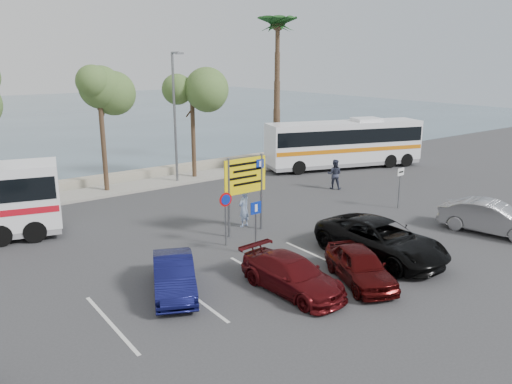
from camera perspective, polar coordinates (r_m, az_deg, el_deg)
ground at (r=20.08m, az=1.79°, el=-7.72°), size 120.00×120.00×0.00m
kerb_strip at (r=31.68m, az=-14.11°, el=0.52°), size 44.00×2.40×0.15m
seawall at (r=33.44m, az=-15.46°, el=1.58°), size 48.00×0.80×0.60m
tree_mid at (r=30.22m, az=-17.59°, el=12.25°), size 3.20×3.20×8.00m
tree_right at (r=32.73m, az=-7.37°, el=12.11°), size 3.20×3.20×7.40m
palm_tree at (r=36.69m, az=2.49°, el=18.30°), size 4.80×4.80×11.20m
street_lamp_right at (r=31.71m, az=-9.24°, el=9.11°), size 0.45×1.15×8.01m
direction_sign at (r=22.32m, az=-1.22°, el=1.21°), size 2.20×0.12×3.60m
sign_no_stop at (r=21.03m, az=-3.49°, el=-2.10°), size 0.60×0.08×2.35m
sign_parking at (r=20.04m, az=-0.03°, el=-3.27°), size 0.50×0.07×2.25m
sign_taxi at (r=27.40m, az=16.11°, el=1.05°), size 0.50×0.07×2.20m
lane_markings at (r=18.71m, az=0.94°, el=-9.47°), size 12.02×4.20×0.01m
coach_bus_right at (r=36.95m, az=10.03°, el=5.29°), size 11.68×5.95×3.58m
car_blue at (r=17.40m, az=-9.36°, el=-9.39°), size 2.79×4.03×1.26m
car_maroon at (r=17.32m, az=4.15°, el=-9.40°), size 1.95×4.28×1.22m
car_red at (r=18.29m, az=11.81°, el=-8.23°), size 2.83×4.03×1.27m
suv_black at (r=20.60m, az=14.09°, el=-5.29°), size 2.62×5.56×1.54m
car_silver_b at (r=25.17m, az=25.28°, el=-2.67°), size 2.61×4.71×1.47m
pedestrian_near at (r=23.61m, az=-1.40°, el=-1.89°), size 0.74×0.59×1.78m
pedestrian_far at (r=30.86m, az=8.96°, el=2.02°), size 1.11×1.13×1.83m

